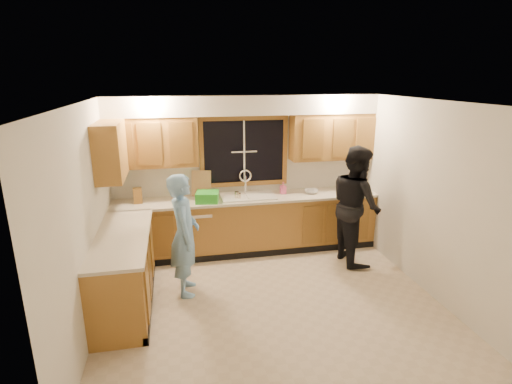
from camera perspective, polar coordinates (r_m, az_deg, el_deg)
floor at (r=5.31m, az=2.13°, el=-15.30°), size 4.20×4.20×0.00m
ceiling at (r=4.53m, az=2.47°, el=12.71°), size 4.20×4.20×0.00m
wall_back at (r=6.57m, az=-1.70°, el=2.80°), size 4.20×0.00×4.20m
wall_left at (r=4.76m, az=-23.16°, el=-3.87°), size 0.00×3.80×3.80m
wall_right at (r=5.65m, az=23.46°, el=-0.84°), size 0.00×3.80×3.80m
base_cabinets_back at (r=6.53m, az=-1.18°, el=-4.74°), size 4.20×0.60×0.88m
base_cabinets_left at (r=5.33m, az=-18.27°, el=-10.65°), size 0.60×1.90×0.88m
countertop_back at (r=6.36m, az=-1.18°, el=-0.92°), size 4.20×0.63×0.04m
countertop_left at (r=5.15m, az=-18.56°, el=-6.06°), size 0.63×1.90×0.04m
upper_cabinets_left at (r=6.21m, az=-14.63°, el=6.90°), size 1.35×0.33×0.75m
upper_cabinets_right at (r=6.69m, az=10.73°, el=7.80°), size 1.35×0.33×0.75m
upper_cabinets_return at (r=5.65m, az=-20.07°, el=5.56°), size 0.33×0.90×0.75m
soffit at (r=6.23m, az=-1.50°, el=12.31°), size 4.20×0.35×0.30m
window_frame at (r=6.48m, az=-1.71°, el=5.79°), size 1.44×0.03×1.14m
sink at (r=6.39m, az=-1.21°, el=-1.17°), size 0.86×0.52×0.57m
dishwasher at (r=6.44m, az=-8.65°, el=-5.52°), size 0.60×0.56×0.82m
stove at (r=4.83m, az=-18.99°, el=-13.57°), size 0.58×0.75×0.90m
man at (r=5.25m, az=-10.20°, el=-6.06°), size 0.40×0.60×1.62m
woman at (r=6.22m, az=14.07°, el=-1.79°), size 0.69×0.89×1.81m
knife_block at (r=6.29m, az=-16.55°, el=-0.51°), size 0.14×0.12×0.24m
cutting_board at (r=6.44m, az=-7.82°, el=1.23°), size 0.33×0.17×0.41m
dish_crate at (r=6.15m, az=-6.97°, el=-0.69°), size 0.39×0.37×0.16m
soap_bottle at (r=6.53m, az=3.89°, el=0.58°), size 0.10×0.10×0.19m
bowl at (r=6.63m, az=7.90°, el=0.08°), size 0.28×0.28×0.06m
can_left at (r=6.23m, az=-2.77°, el=-0.51°), size 0.08×0.08×0.12m
can_right at (r=6.22m, az=-2.42°, el=-0.63°), size 0.07×0.07×0.11m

